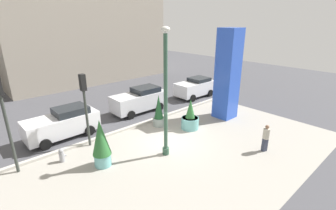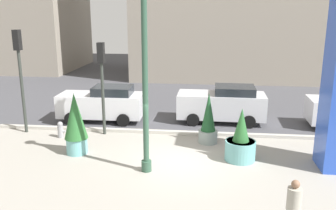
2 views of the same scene
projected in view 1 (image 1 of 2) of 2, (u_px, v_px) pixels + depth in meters
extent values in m
plane|color=#47474C|center=(130.00, 122.00, 17.43)|extent=(60.00, 60.00, 0.00)
cube|color=#9E998E|center=(193.00, 155.00, 13.24)|extent=(18.00, 10.00, 0.02)
cube|color=#B7B2A8|center=(138.00, 125.00, 16.79)|extent=(18.00, 0.24, 0.16)
cylinder|color=#335642|center=(166.00, 151.00, 13.25)|extent=(0.36, 0.36, 0.40)
cylinder|color=#335642|center=(166.00, 99.00, 12.25)|extent=(0.20, 0.20, 6.36)
ellipsoid|color=silver|center=(165.00, 29.00, 11.12)|extent=(0.44, 0.44, 0.28)
cube|color=blue|center=(228.00, 75.00, 17.35)|extent=(1.36, 1.36, 6.45)
cylinder|color=#6BB2B2|center=(103.00, 160.00, 12.20)|extent=(0.83, 0.83, 0.66)
cylinder|color=#382819|center=(102.00, 154.00, 12.09)|extent=(0.77, 0.77, 0.04)
cone|color=#2D6B33|center=(101.00, 137.00, 11.78)|extent=(0.92, 0.92, 1.84)
cylinder|color=#6BB2B2|center=(190.00, 123.00, 16.30)|extent=(1.16, 1.16, 0.79)
cylinder|color=#382819|center=(190.00, 118.00, 16.17)|extent=(1.07, 1.07, 0.04)
cone|color=#2D6B33|center=(190.00, 109.00, 15.95)|extent=(0.63, 0.63, 1.28)
cylinder|color=gray|center=(159.00, 122.00, 16.79)|extent=(0.83, 0.83, 0.56)
cylinder|color=#382819|center=(159.00, 118.00, 16.70)|extent=(0.76, 0.76, 0.04)
cone|color=#1E4C28|center=(159.00, 107.00, 16.42)|extent=(0.63, 0.63, 1.67)
cylinder|color=#99999E|center=(62.00, 157.00, 12.53)|extent=(0.26, 0.26, 0.55)
sphere|color=#99999E|center=(61.00, 151.00, 12.41)|extent=(0.24, 0.24, 0.24)
cylinder|color=#99999E|center=(65.00, 155.00, 12.63)|extent=(0.12, 0.10, 0.10)
cylinder|color=#333833|center=(87.00, 119.00, 13.70)|extent=(0.14, 0.14, 3.33)
cube|color=black|center=(83.00, 82.00, 13.00)|extent=(0.28, 0.32, 0.90)
sphere|color=red|center=(81.00, 77.00, 13.02)|extent=(0.18, 0.18, 0.18)
cylinder|color=#333833|center=(10.00, 136.00, 11.14)|extent=(0.14, 0.14, 3.86)
cube|color=silver|center=(62.00, 125.00, 14.96)|extent=(4.33, 1.80, 1.14)
cube|color=#1E2328|center=(71.00, 110.00, 15.12)|extent=(1.96, 1.55, 0.42)
cylinder|color=black|center=(45.00, 144.00, 13.69)|extent=(0.64, 0.23, 0.64)
cylinder|color=black|center=(36.00, 134.00, 14.87)|extent=(0.64, 0.23, 0.64)
cylinder|color=black|center=(90.00, 130.00, 15.41)|extent=(0.64, 0.23, 0.64)
cylinder|color=black|center=(78.00, 122.00, 16.59)|extent=(0.64, 0.23, 0.64)
cube|color=silver|center=(195.00, 88.00, 22.88)|extent=(3.89, 1.91, 1.15)
cube|color=#1E2328|center=(199.00, 79.00, 22.99)|extent=(1.77, 1.64, 0.33)
cylinder|color=black|center=(193.00, 98.00, 21.68)|extent=(0.65, 0.24, 0.64)
cylinder|color=black|center=(179.00, 94.00, 22.97)|extent=(0.65, 0.24, 0.64)
cylinder|color=black|center=(210.00, 93.00, 23.14)|extent=(0.65, 0.24, 0.64)
cylinder|color=black|center=(196.00, 89.00, 24.44)|extent=(0.65, 0.24, 0.64)
cube|color=silver|center=(139.00, 101.00, 19.19)|extent=(4.44, 1.85, 1.22)
cube|color=#1E2328|center=(146.00, 89.00, 19.33)|extent=(2.01, 1.59, 0.41)
cylinder|color=black|center=(131.00, 115.00, 17.89)|extent=(0.64, 0.23, 0.64)
cylinder|color=black|center=(119.00, 109.00, 19.15)|extent=(0.64, 0.23, 0.64)
cylinder|color=black|center=(160.00, 106.00, 19.59)|extent=(0.64, 0.23, 0.64)
cylinder|color=black|center=(147.00, 101.00, 20.85)|extent=(0.64, 0.23, 0.64)
cube|color=#33384C|center=(265.00, 145.00, 13.52)|extent=(0.33, 0.27, 0.78)
cylinder|color=#B2AD9E|center=(266.00, 134.00, 13.29)|extent=(0.45, 0.45, 0.59)
sphere|color=#8C664C|center=(267.00, 127.00, 13.16)|extent=(0.21, 0.21, 0.21)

